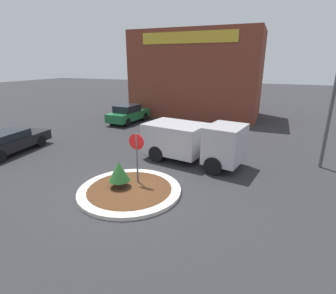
# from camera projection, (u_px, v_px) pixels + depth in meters

# --- Properties ---
(ground_plane) EXTENTS (120.00, 120.00, 0.00)m
(ground_plane) POSITION_uv_depth(u_px,v_px,m) (130.00, 192.00, 10.42)
(ground_plane) COLOR #2D2D30
(traffic_island) EXTENTS (4.07, 4.07, 0.15)m
(traffic_island) POSITION_uv_depth(u_px,v_px,m) (130.00, 190.00, 10.40)
(traffic_island) COLOR beige
(traffic_island) RESTS_ON ground_plane
(stop_sign) EXTENTS (0.66, 0.07, 2.26)m
(stop_sign) POSITION_uv_depth(u_px,v_px,m) (137.00, 150.00, 10.53)
(stop_sign) COLOR #4C4C51
(stop_sign) RESTS_ON ground_plane
(island_shrub) EXTENTS (0.85, 0.85, 1.07)m
(island_shrub) POSITION_uv_depth(u_px,v_px,m) (119.00, 171.00, 10.34)
(island_shrub) COLOR brown
(island_shrub) RESTS_ON traffic_island
(utility_truck) EXTENTS (5.30, 2.94, 2.12)m
(utility_truck) POSITION_uv_depth(u_px,v_px,m) (193.00, 140.00, 13.27)
(utility_truck) COLOR #B2B2B7
(utility_truck) RESTS_ON ground_plane
(storefront_building) EXTENTS (11.49, 6.07, 7.62)m
(storefront_building) POSITION_uv_depth(u_px,v_px,m) (197.00, 74.00, 24.63)
(storefront_building) COLOR brown
(storefront_building) RESTS_ON ground_plane
(parked_sedan_black) EXTENTS (2.23, 4.81, 1.28)m
(parked_sedan_black) POSITION_uv_depth(u_px,v_px,m) (9.00, 142.00, 14.72)
(parked_sedan_black) COLOR black
(parked_sedan_black) RESTS_ON ground_plane
(parked_sedan_green) EXTENTS (2.07, 4.34, 1.51)m
(parked_sedan_green) POSITION_uv_depth(u_px,v_px,m) (128.00, 114.00, 22.15)
(parked_sedan_green) COLOR #1E6638
(parked_sedan_green) RESTS_ON ground_plane
(light_pole) EXTENTS (0.70, 0.30, 6.51)m
(light_pole) POSITION_uv_depth(u_px,v_px,m) (335.00, 88.00, 11.72)
(light_pole) COLOR #4C4C51
(light_pole) RESTS_ON ground_plane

